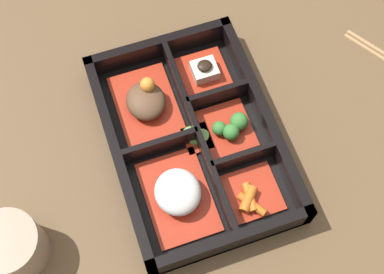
% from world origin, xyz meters
% --- Properties ---
extents(ground_plane, '(3.00, 3.00, 0.00)m').
position_xyz_m(ground_plane, '(0.00, 0.00, 0.00)').
color(ground_plane, brown).
extents(bento_base, '(0.33, 0.23, 0.01)m').
position_xyz_m(bento_base, '(0.00, 0.00, 0.01)').
color(bento_base, black).
rests_on(bento_base, ground_plane).
extents(bento_rim, '(0.33, 0.23, 0.05)m').
position_xyz_m(bento_rim, '(-0.00, -0.00, 0.02)').
color(bento_rim, black).
rests_on(bento_rim, ground_plane).
extents(bowl_rice, '(0.13, 0.09, 0.04)m').
position_xyz_m(bowl_rice, '(-0.08, 0.05, 0.03)').
color(bowl_rice, '#B22D19').
rests_on(bowl_rice, bento_base).
extents(bowl_stew, '(0.13, 0.09, 0.05)m').
position_xyz_m(bowl_stew, '(0.08, 0.05, 0.03)').
color(bowl_stew, '#B22D19').
rests_on(bowl_stew, bento_base).
extents(bowl_carrots, '(0.08, 0.07, 0.02)m').
position_xyz_m(bowl_carrots, '(-0.11, -0.05, 0.02)').
color(bowl_carrots, '#B22D19').
rests_on(bowl_carrots, bento_base).
extents(bowl_greens, '(0.08, 0.07, 0.03)m').
position_xyz_m(bowl_greens, '(-0.00, -0.06, 0.02)').
color(bowl_greens, '#B22D19').
rests_on(bowl_greens, bento_base).
extents(bowl_tofu, '(0.08, 0.07, 0.03)m').
position_xyz_m(bowl_tofu, '(0.10, -0.05, 0.02)').
color(bowl_tofu, '#B22D19').
rests_on(bowl_tofu, bento_base).
extents(bowl_pickles, '(0.04, 0.04, 0.01)m').
position_xyz_m(bowl_pickles, '(0.00, -0.01, 0.02)').
color(bowl_pickles, '#B22D19').
rests_on(bowl_pickles, bento_base).
extents(tea_cup, '(0.09, 0.09, 0.07)m').
position_xyz_m(tea_cup, '(-0.08, 0.27, 0.04)').
color(tea_cup, gray).
rests_on(tea_cup, ground_plane).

